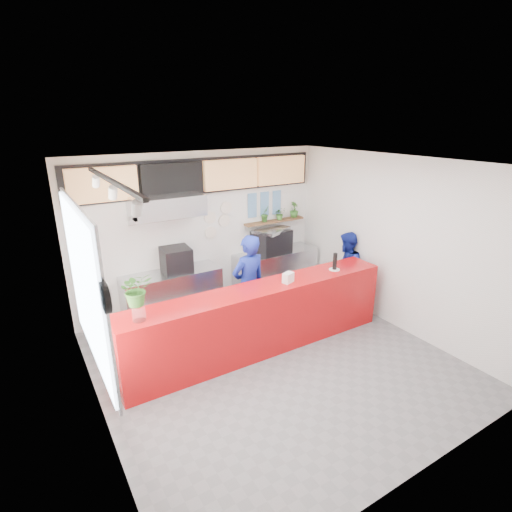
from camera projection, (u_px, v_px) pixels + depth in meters
name	position (u px, v px, depth m)	size (l,w,h in m)	color
floor	(274.00, 361.00, 6.17)	(5.00, 5.00, 0.00)	slate
ceiling	(278.00, 164.00, 5.18)	(5.00, 5.00, 0.00)	silver
wall_back	(203.00, 231.00, 7.69)	(5.00, 5.00, 0.00)	white
wall_left	(90.00, 314.00, 4.44)	(5.00, 5.00, 0.00)	white
wall_right	(395.00, 244.00, 6.91)	(5.00, 5.00, 0.00)	white
service_counter	(261.00, 319.00, 6.31)	(4.50, 0.60, 1.10)	#AD0C0F
cream_band	(200.00, 173.00, 7.32)	(5.00, 0.02, 0.80)	beige
prep_bench	(173.00, 295.00, 7.40)	(1.80, 0.60, 0.90)	#B2B5BA
panini_oven	(176.00, 260.00, 7.24)	(0.50, 0.50, 0.45)	black
extraction_hood	(167.00, 205.00, 6.80)	(1.20, 0.70, 0.35)	#B2B5BA
hood_lip	(168.00, 217.00, 6.86)	(1.20, 0.70, 0.08)	#B2B5BA
right_bench	(275.00, 271.00, 8.53)	(1.80, 0.60, 0.90)	#B2B5BA
espresso_machine	(271.00, 241.00, 8.25)	(0.73, 0.52, 0.47)	black
espresso_tray	(272.00, 230.00, 8.17)	(0.72, 0.50, 0.07)	#AEB1B5
herb_shelf	(275.00, 221.00, 8.40)	(1.40, 0.18, 0.04)	brown
menu_board_far_left	(103.00, 185.00, 6.38)	(1.10, 0.10, 0.55)	tan
menu_board_mid_left	(172.00, 179.00, 6.96)	(1.10, 0.10, 0.55)	black
menu_board_mid_right	(231.00, 174.00, 7.53)	(1.10, 0.10, 0.55)	tan
menu_board_far_right	(281.00, 170.00, 8.10)	(1.10, 0.10, 0.55)	tan
soffit	(201.00, 176.00, 7.31)	(4.80, 0.04, 0.65)	black
window_pane	(86.00, 287.00, 4.63)	(0.04, 2.20, 1.90)	silver
window_frame	(87.00, 287.00, 4.64)	(0.03, 2.30, 2.00)	#B2B5BA
wall_clock_rim	(105.00, 298.00, 3.56)	(0.30, 0.30, 0.05)	black
wall_clock_face	(109.00, 297.00, 3.57)	(0.26, 0.26, 0.02)	white
track_rail	(112.00, 181.00, 4.17)	(0.05, 2.40, 0.04)	black
dec_plate_a	(210.00, 217.00, 7.66)	(0.24, 0.24, 0.03)	silver
dec_plate_b	(224.00, 220.00, 7.84)	(0.24, 0.24, 0.03)	silver
dec_plate_c	(211.00, 232.00, 7.76)	(0.24, 0.24, 0.03)	silver
dec_plate_d	(226.00, 208.00, 7.78)	(0.24, 0.24, 0.03)	silver
photo_frame_a	(252.00, 199.00, 8.05)	(0.20, 0.02, 0.25)	#598CBF
photo_frame_b	(265.00, 198.00, 8.20)	(0.20, 0.02, 0.25)	#598CBF
photo_frame_c	(277.00, 196.00, 8.35)	(0.20, 0.02, 0.25)	#598CBF
photo_frame_d	(252.00, 212.00, 8.13)	(0.20, 0.02, 0.25)	#598CBF
photo_frame_e	(265.00, 210.00, 8.28)	(0.20, 0.02, 0.25)	#598CBF
photo_frame_f	(277.00, 208.00, 8.43)	(0.20, 0.02, 0.25)	#598CBF
staff_center	(249.00, 285.00, 6.73)	(0.65, 0.42, 1.77)	navy
staff_right	(346.00, 269.00, 7.85)	(0.72, 0.56, 1.48)	navy
herb_b	(265.00, 214.00, 8.22)	(0.18, 0.15, 0.33)	#2F6322
herb_c	(280.00, 213.00, 8.42)	(0.23, 0.20, 0.26)	#2F6322
herb_d	(294.00, 210.00, 8.59)	(0.19, 0.17, 0.33)	#2F6322
glass_vase	(139.00, 313.00, 5.09)	(0.17, 0.17, 0.21)	silver
basil_vase	(136.00, 289.00, 4.98)	(0.39, 0.34, 0.44)	#2F6322
napkin_holder	(288.00, 278.00, 6.29)	(0.18, 0.11, 0.16)	white
white_plate	(334.00, 270.00, 6.82)	(0.18, 0.18, 0.01)	white
pepper_mill	(335.00, 261.00, 6.77)	(0.07, 0.07, 0.28)	black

